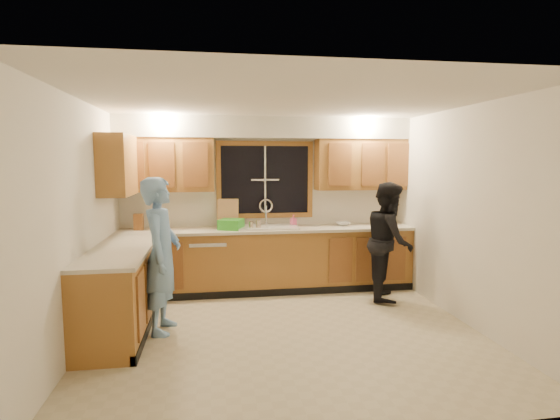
% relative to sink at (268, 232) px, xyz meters
% --- Properties ---
extents(floor, '(4.20, 4.20, 0.00)m').
position_rel_sink_xyz_m(floor, '(0.00, -1.60, -0.86)').
color(floor, '#BDB292').
rests_on(floor, ground).
extents(ceiling, '(4.20, 4.20, 0.00)m').
position_rel_sink_xyz_m(ceiling, '(0.00, -1.60, 1.64)').
color(ceiling, silver).
extents(wall_back, '(4.20, 0.00, 4.20)m').
position_rel_sink_xyz_m(wall_back, '(0.00, 0.30, 0.39)').
color(wall_back, silver).
rests_on(wall_back, ground).
extents(wall_left, '(0.00, 3.80, 3.80)m').
position_rel_sink_xyz_m(wall_left, '(-2.10, -1.60, 0.39)').
color(wall_left, silver).
rests_on(wall_left, ground).
extents(wall_right, '(0.00, 3.80, 3.80)m').
position_rel_sink_xyz_m(wall_right, '(2.10, -1.60, 0.39)').
color(wall_right, silver).
rests_on(wall_right, ground).
extents(base_cabinets_back, '(4.20, 0.60, 0.88)m').
position_rel_sink_xyz_m(base_cabinets_back, '(0.00, -0.00, -0.42)').
color(base_cabinets_back, '#A26B2F').
rests_on(base_cabinets_back, ground).
extents(base_cabinets_left, '(0.60, 1.90, 0.88)m').
position_rel_sink_xyz_m(base_cabinets_left, '(-1.80, -1.25, -0.42)').
color(base_cabinets_left, '#A26B2F').
rests_on(base_cabinets_left, ground).
extents(countertop_back, '(4.20, 0.63, 0.04)m').
position_rel_sink_xyz_m(countertop_back, '(0.00, -0.02, 0.04)').
color(countertop_back, beige).
rests_on(countertop_back, base_cabinets_back).
extents(countertop_left, '(0.63, 1.90, 0.04)m').
position_rel_sink_xyz_m(countertop_left, '(-1.79, -1.25, 0.04)').
color(countertop_left, beige).
rests_on(countertop_left, base_cabinets_left).
extents(upper_cabinets_left, '(1.35, 0.33, 0.75)m').
position_rel_sink_xyz_m(upper_cabinets_left, '(-1.43, 0.13, 0.96)').
color(upper_cabinets_left, '#A26B2F').
rests_on(upper_cabinets_left, wall_back).
extents(upper_cabinets_right, '(1.35, 0.33, 0.75)m').
position_rel_sink_xyz_m(upper_cabinets_right, '(1.43, 0.13, 0.96)').
color(upper_cabinets_right, '#A26B2F').
rests_on(upper_cabinets_right, wall_back).
extents(upper_cabinets_return, '(0.33, 0.90, 0.75)m').
position_rel_sink_xyz_m(upper_cabinets_return, '(-1.94, -0.48, 0.96)').
color(upper_cabinets_return, '#A26B2F').
rests_on(upper_cabinets_return, wall_left).
extents(soffit, '(4.20, 0.35, 0.30)m').
position_rel_sink_xyz_m(soffit, '(0.00, 0.12, 1.49)').
color(soffit, beige).
rests_on(soffit, wall_back).
extents(window_frame, '(1.44, 0.03, 1.14)m').
position_rel_sink_xyz_m(window_frame, '(0.00, 0.29, 0.74)').
color(window_frame, black).
rests_on(window_frame, wall_back).
extents(sink, '(0.86, 0.52, 0.57)m').
position_rel_sink_xyz_m(sink, '(0.00, 0.00, 0.00)').
color(sink, silver).
rests_on(sink, countertop_back).
extents(dishwasher, '(0.60, 0.56, 0.82)m').
position_rel_sink_xyz_m(dishwasher, '(-0.85, -0.01, -0.45)').
color(dishwasher, silver).
rests_on(dishwasher, floor).
extents(stove, '(0.58, 0.75, 0.90)m').
position_rel_sink_xyz_m(stove, '(-1.80, -1.82, -0.41)').
color(stove, silver).
rests_on(stove, floor).
extents(man, '(0.48, 0.67, 1.70)m').
position_rel_sink_xyz_m(man, '(-1.34, -1.36, -0.01)').
color(man, '#6E9AD0').
rests_on(man, floor).
extents(woman, '(0.83, 0.93, 1.60)m').
position_rel_sink_xyz_m(woman, '(1.59, -0.63, -0.06)').
color(woman, black).
rests_on(woman, floor).
extents(knife_block, '(0.13, 0.11, 0.23)m').
position_rel_sink_xyz_m(knife_block, '(-1.80, 0.09, 0.17)').
color(knife_block, brown).
rests_on(knife_block, countertop_back).
extents(cutting_board, '(0.32, 0.15, 0.41)m').
position_rel_sink_xyz_m(cutting_board, '(-0.56, 0.22, 0.26)').
color(cutting_board, tan).
rests_on(cutting_board, countertop_back).
extents(dish_crate, '(0.39, 0.38, 0.14)m').
position_rel_sink_xyz_m(dish_crate, '(-0.53, -0.06, 0.13)').
color(dish_crate, '#2D9025').
rests_on(dish_crate, countertop_back).
extents(soap_bottle, '(0.09, 0.10, 0.17)m').
position_rel_sink_xyz_m(soap_bottle, '(0.40, 0.11, 0.14)').
color(soap_bottle, '#F65D98').
rests_on(soap_bottle, countertop_back).
extents(bowl, '(0.23, 0.23, 0.05)m').
position_rel_sink_xyz_m(bowl, '(1.14, 0.05, 0.08)').
color(bowl, silver).
rests_on(bowl, countertop_back).
extents(can_left, '(0.07, 0.07, 0.12)m').
position_rel_sink_xyz_m(can_left, '(-0.25, -0.15, 0.11)').
color(can_left, '#C1AF94').
rests_on(can_left, countertop_back).
extents(can_right, '(0.09, 0.09, 0.13)m').
position_rel_sink_xyz_m(can_right, '(-0.15, -0.12, 0.12)').
color(can_right, '#C1AF94').
rests_on(can_right, countertop_back).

